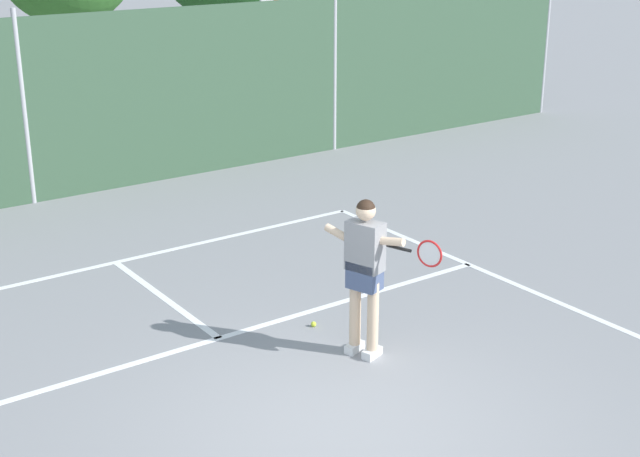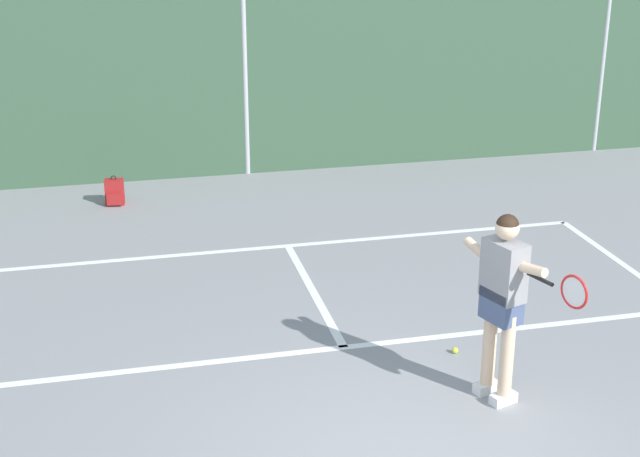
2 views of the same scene
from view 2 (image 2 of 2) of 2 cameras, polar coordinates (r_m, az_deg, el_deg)
court_markings at (r=8.27m, az=4.76°, el=-13.14°), size 8.30×11.10×0.01m
chainlink_fence at (r=15.34m, az=-4.68°, el=9.14°), size 26.09×0.09×3.32m
basketball_hoop at (r=18.68m, az=13.99°, el=12.88°), size 0.90×0.67×3.55m
tennis_player at (r=8.53m, az=11.37°, el=-3.88°), size 0.60×1.35×1.85m
tennis_ball at (r=9.75m, az=8.41°, el=-7.51°), size 0.07×0.07×0.07m
backpack_red at (r=14.38m, az=-12.67°, el=2.20°), size 0.30×0.27×0.46m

